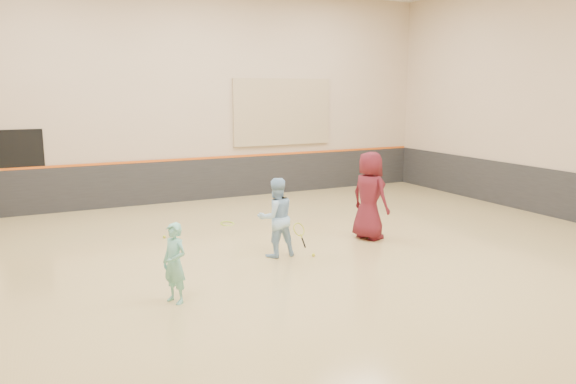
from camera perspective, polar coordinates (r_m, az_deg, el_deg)
name	(u,v)px	position (r m, az deg, el deg)	size (l,w,h in m)	color
room	(285,213)	(10.91, -0.27, -2.19)	(15.04, 12.04, 6.22)	tan
wainscot_back	(195,180)	(16.43, -9.42, 1.22)	(14.90, 0.04, 1.20)	#232326
wainscot_right	(551,193)	(15.66, 25.12, -0.09)	(0.04, 11.90, 1.20)	#232326
accent_stripe	(195,159)	(16.33, -9.47, 3.36)	(14.90, 0.03, 0.06)	#D85914
acoustic_panel	(283,112)	(17.23, -0.56, 8.14)	(3.20, 0.08, 2.00)	tan
doorway	(22,173)	(15.69, -25.40, 1.75)	(1.10, 0.05, 2.20)	black
girl	(175,263)	(8.68, -11.44, -7.09)	(0.45, 0.30, 1.24)	#74C9BA
instructor	(276,217)	(10.78, -1.23, -2.60)	(0.75, 0.58, 1.54)	#9BC9F1
young_man	(370,196)	(12.13, 8.29, -0.36)	(0.93, 0.60, 1.89)	#55141E
held_racket	(299,229)	(10.67, 1.12, -3.82)	(0.31, 0.31, 0.55)	#ABB928
spare_racket	(227,221)	(13.53, -6.17, -2.97)	(0.76, 0.76, 0.15)	#9AC82B
ball_under_racket	(313,255)	(10.93, 2.60, -6.40)	(0.07, 0.07, 0.07)	yellow
ball_in_hand	(377,183)	(12.05, 9.03, 0.96)	(0.07, 0.07, 0.07)	yellow
ball_beside_spare	(164,237)	(12.50, -12.45, -4.47)	(0.07, 0.07, 0.07)	#BCCB2F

